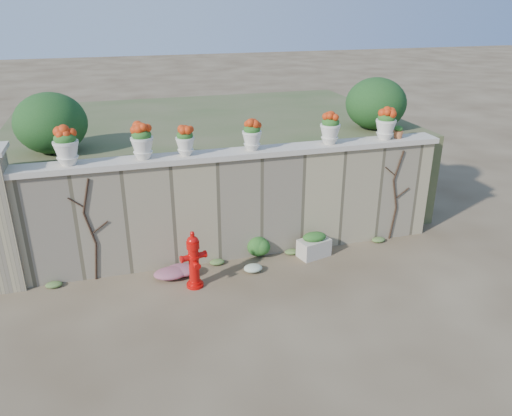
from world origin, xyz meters
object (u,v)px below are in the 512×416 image
object	(u,v)px
planter_box	(314,245)
terracotta_pot	(398,133)
urn_pot_0	(66,146)
fire_hydrant	(194,260)

from	to	relation	value
planter_box	terracotta_pot	size ratio (longest dim) A/B	2.82
terracotta_pot	urn_pot_0	bearing A→B (deg)	180.00
fire_hydrant	planter_box	distance (m)	2.48
planter_box	urn_pot_0	xyz separation A→B (m)	(-4.27, 0.49, 2.19)
planter_box	terracotta_pot	world-z (taller)	terracotta_pot
urn_pot_0	terracotta_pot	size ratio (longest dim) A/B	2.71
urn_pot_0	fire_hydrant	bearing A→B (deg)	-27.08
urn_pot_0	planter_box	bearing A→B (deg)	-6.53
planter_box	terracotta_pot	xyz separation A→B (m)	(1.89, 0.49, 1.98)
fire_hydrant	planter_box	size ratio (longest dim) A/B	1.56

